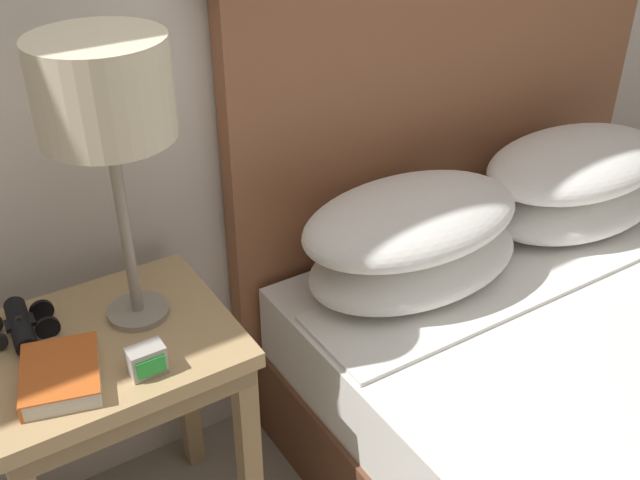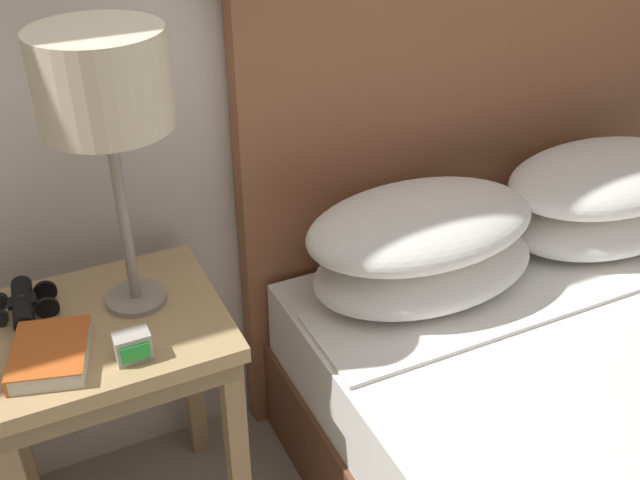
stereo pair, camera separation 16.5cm
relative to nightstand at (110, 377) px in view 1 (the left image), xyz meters
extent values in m
cube|color=tan|center=(0.00, 0.00, 0.09)|extent=(0.52, 0.43, 0.04)
cube|color=#917650|center=(0.00, 0.00, 0.04)|extent=(0.49, 0.40, 0.05)
cube|color=#A4865B|center=(0.22, -0.18, -0.24)|extent=(0.04, 0.04, 0.61)
cube|color=#A4865B|center=(-0.22, 0.18, -0.24)|extent=(0.04, 0.04, 0.61)
cube|color=#A4865B|center=(0.22, 0.18, -0.24)|extent=(0.04, 0.04, 0.61)
cube|color=white|center=(1.09, -0.12, -0.04)|extent=(1.26, 0.28, 0.01)
cube|color=brown|center=(1.09, 0.23, 0.09)|extent=(1.38, 0.06, 1.27)
ellipsoid|color=white|center=(0.80, -0.01, 0.02)|extent=(0.60, 0.36, 0.15)
ellipsoid|color=white|center=(1.38, -0.01, 0.02)|extent=(0.60, 0.36, 0.15)
ellipsoid|color=white|center=(0.78, -0.01, 0.15)|extent=(0.60, 0.36, 0.15)
ellipsoid|color=white|center=(1.37, -0.01, 0.15)|extent=(0.60, 0.36, 0.15)
cylinder|color=gray|center=(0.09, 0.04, 0.11)|extent=(0.13, 0.13, 0.01)
cylinder|color=gray|center=(0.09, 0.04, 0.32)|extent=(0.02, 0.02, 0.40)
cylinder|color=beige|center=(0.09, 0.04, 0.61)|extent=(0.25, 0.25, 0.19)
cube|color=silver|center=(-0.10, -0.09, 0.12)|extent=(0.18, 0.21, 0.04)
cube|color=orange|center=(-0.10, -0.09, 0.14)|extent=(0.18, 0.21, 0.00)
cube|color=orange|center=(-0.17, -0.07, 0.12)|extent=(0.05, 0.18, 0.04)
cylinder|color=black|center=(-0.14, 0.07, 0.13)|extent=(0.05, 0.10, 0.04)
cylinder|color=black|center=(-0.09, 0.07, 0.13)|extent=(0.05, 0.01, 0.05)
cylinder|color=black|center=(-0.13, 0.13, 0.13)|extent=(0.05, 0.10, 0.04)
cylinder|color=black|center=(-0.08, 0.13, 0.13)|extent=(0.05, 0.01, 0.05)
cube|color=black|center=(-0.13, 0.10, 0.13)|extent=(0.06, 0.04, 0.01)
cylinder|color=black|center=(-0.13, 0.10, 0.14)|extent=(0.02, 0.01, 0.02)
cube|color=#B7B2A8|center=(0.04, -0.14, 0.13)|extent=(0.07, 0.04, 0.06)
cube|color=green|center=(0.04, -0.17, 0.13)|extent=(0.06, 0.00, 0.04)
camera|label=1|loc=(-0.26, -1.24, 1.08)|focal=42.00mm
camera|label=2|loc=(-0.11, -1.32, 1.08)|focal=42.00mm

